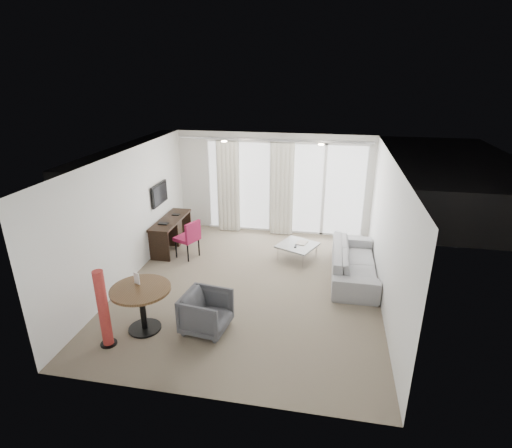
% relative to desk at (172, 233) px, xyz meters
% --- Properties ---
extents(floor, '(5.00, 6.00, 0.00)m').
position_rel_desk_xyz_m(floor, '(2.23, -1.45, -0.37)').
color(floor, '#6D614F').
rests_on(floor, ground).
extents(ceiling, '(5.00, 6.00, 0.00)m').
position_rel_desk_xyz_m(ceiling, '(2.23, -1.45, 2.23)').
color(ceiling, white).
rests_on(ceiling, ground).
extents(wall_left, '(0.00, 6.00, 2.60)m').
position_rel_desk_xyz_m(wall_left, '(-0.27, -1.45, 0.93)').
color(wall_left, silver).
rests_on(wall_left, ground).
extents(wall_right, '(0.00, 6.00, 2.60)m').
position_rel_desk_xyz_m(wall_right, '(4.73, -1.45, 0.93)').
color(wall_right, silver).
rests_on(wall_right, ground).
extents(wall_front, '(5.00, 0.00, 2.60)m').
position_rel_desk_xyz_m(wall_front, '(2.23, -4.45, 0.93)').
color(wall_front, silver).
rests_on(wall_front, ground).
extents(window_panel, '(4.00, 0.02, 2.38)m').
position_rel_desk_xyz_m(window_panel, '(2.53, 1.53, 0.83)').
color(window_panel, white).
rests_on(window_panel, ground).
extents(window_frame, '(4.10, 0.06, 2.44)m').
position_rel_desk_xyz_m(window_frame, '(2.53, 1.52, 0.83)').
color(window_frame, white).
rests_on(window_frame, ground).
extents(curtain_left, '(0.60, 0.20, 2.38)m').
position_rel_desk_xyz_m(curtain_left, '(1.08, 1.37, 0.83)').
color(curtain_left, beige).
rests_on(curtain_left, ground).
extents(curtain_right, '(0.60, 0.20, 2.38)m').
position_rel_desk_xyz_m(curtain_right, '(2.48, 1.37, 0.83)').
color(curtain_right, beige).
rests_on(curtain_right, ground).
extents(curtain_track, '(4.80, 0.04, 0.04)m').
position_rel_desk_xyz_m(curtain_track, '(2.23, 1.37, 2.08)').
color(curtain_track, '#B2B2B7').
rests_on(curtain_track, ceiling).
extents(downlight_a, '(0.12, 0.12, 0.02)m').
position_rel_desk_xyz_m(downlight_a, '(1.33, 0.15, 2.22)').
color(downlight_a, '#FFE0B2').
rests_on(downlight_a, ceiling).
extents(downlight_b, '(0.12, 0.12, 0.02)m').
position_rel_desk_xyz_m(downlight_b, '(3.43, 0.15, 2.22)').
color(downlight_b, '#FFE0B2').
rests_on(downlight_b, ceiling).
extents(desk, '(0.49, 1.57, 0.74)m').
position_rel_desk_xyz_m(desk, '(0.00, 0.00, 0.00)').
color(desk, black).
rests_on(desk, floor).
extents(tv, '(0.05, 0.80, 0.50)m').
position_rel_desk_xyz_m(tv, '(-0.22, -0.00, 0.98)').
color(tv, black).
rests_on(tv, wall_left).
extents(desk_chair, '(0.63, 0.62, 0.90)m').
position_rel_desk_xyz_m(desk_chair, '(0.54, -0.41, 0.08)').
color(desk_chair, maroon).
rests_on(desk_chair, floor).
extents(round_table, '(1.15, 1.15, 0.78)m').
position_rel_desk_xyz_m(round_table, '(0.78, -3.19, 0.02)').
color(round_table, '#4A321B').
rests_on(round_table, floor).
extents(menu_card, '(0.11, 0.06, 0.20)m').
position_rel_desk_xyz_m(menu_card, '(0.67, -3.06, 0.35)').
color(menu_card, white).
rests_on(menu_card, round_table).
extents(red_lamp, '(0.32, 0.32, 1.30)m').
position_rel_desk_xyz_m(red_lamp, '(0.39, -3.66, 0.28)').
color(red_lamp, '#AB302B').
rests_on(red_lamp, floor).
extents(tub_armchair, '(0.83, 0.81, 0.67)m').
position_rel_desk_xyz_m(tub_armchair, '(1.81, -3.00, -0.03)').
color(tub_armchair, '#404146').
rests_on(tub_armchair, floor).
extents(coffee_table, '(1.03, 1.03, 0.35)m').
position_rel_desk_xyz_m(coffee_table, '(3.04, -0.05, -0.19)').
color(coffee_table, gray).
rests_on(coffee_table, floor).
extents(remote, '(0.06, 0.17, 0.02)m').
position_rel_desk_xyz_m(remote, '(3.01, -0.17, -0.01)').
color(remote, black).
rests_on(remote, coffee_table).
extents(magazine, '(0.27, 0.31, 0.01)m').
position_rel_desk_xyz_m(magazine, '(3.13, 0.05, -0.01)').
color(magazine, gray).
rests_on(magazine, coffee_table).
extents(sofa, '(0.88, 2.26, 0.66)m').
position_rel_desk_xyz_m(sofa, '(4.27, -0.67, -0.04)').
color(sofa, gray).
rests_on(sofa, floor).
extents(terrace_slab, '(5.60, 3.00, 0.12)m').
position_rel_desk_xyz_m(terrace_slab, '(2.53, 3.05, -0.43)').
color(terrace_slab, '#4D4D50').
rests_on(terrace_slab, ground).
extents(rattan_chair_a, '(0.74, 0.74, 0.88)m').
position_rel_desk_xyz_m(rattan_chair_a, '(3.02, 2.94, 0.07)').
color(rattan_chair_a, brown).
rests_on(rattan_chair_a, terrace_slab).
extents(rattan_chair_b, '(0.75, 0.75, 0.87)m').
position_rel_desk_xyz_m(rattan_chair_b, '(4.09, 3.13, 0.07)').
color(rattan_chair_b, brown).
rests_on(rattan_chair_b, terrace_slab).
extents(rattan_table, '(0.59, 0.59, 0.55)m').
position_rel_desk_xyz_m(rattan_table, '(4.08, 2.37, -0.09)').
color(rattan_table, brown).
rests_on(rattan_table, terrace_slab).
extents(balustrade, '(5.50, 0.06, 1.05)m').
position_rel_desk_xyz_m(balustrade, '(2.53, 4.50, 0.13)').
color(balustrade, '#B2B2B7').
rests_on(balustrade, terrace_slab).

